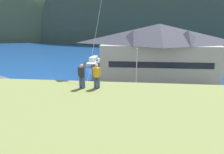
{
  "coord_description": "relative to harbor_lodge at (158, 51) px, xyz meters",
  "views": [
    {
      "loc": [
        3.15,
        -20.55,
        12.17
      ],
      "look_at": [
        0.06,
        9.0,
        4.06
      ],
      "focal_mm": 34.64,
      "sensor_mm": 36.0,
      "label": 1
    }
  ],
  "objects": [
    {
      "name": "moored_boat_wharfside",
      "position": [
        -15.66,
        13.65,
        -5.2
      ],
      "size": [
        2.31,
        7.13,
        2.16
      ],
      "color": "silver",
      "rests_on": "ground"
    },
    {
      "name": "far_hill_center_saddle",
      "position": [
        0.65,
        87.96,
        -5.93
      ],
      "size": [
        135.63,
        67.06,
        92.47
      ],
      "primitive_type": "ellipsoid",
      "color": "#2D3D33",
      "rests_on": "ground"
    },
    {
      "name": "far_hill_west_ridge",
      "position": [
        -85.97,
        99.18,
        -5.93
      ],
      "size": [
        86.88,
        71.1,
        88.2
      ],
      "primitive_type": "ellipsoid",
      "color": "#2D3D33",
      "rests_on": "ground"
    },
    {
      "name": "person_companion",
      "position": [
        -7.21,
        -28.23,
        2.4
      ],
      "size": [
        0.55,
        0.4,
        1.74
      ],
      "color": "#384770",
      "rests_on": "grassy_hill_foreground"
    },
    {
      "name": "parked_car_front_row_end",
      "position": [
        3.46,
        -16.22,
        -4.86
      ],
      "size": [
        4.29,
        2.24,
        1.82
      ],
      "color": "navy",
      "rests_on": "parking_lot_pad"
    },
    {
      "name": "bay_water",
      "position": [
        -7.79,
        37.96,
        -5.91
      ],
      "size": [
        360.0,
        84.0,
        0.03
      ],
      "primitive_type": "cube",
      "color": "navy",
      "rests_on": "ground"
    },
    {
      "name": "far_hill_east_peak",
      "position": [
        -77.95,
        88.95,
        -5.93
      ],
      "size": [
        88.64,
        49.09,
        79.82
      ],
      "primitive_type": "ellipsoid",
      "color": "#3D4C38",
      "rests_on": "ground"
    },
    {
      "name": "ground_plane",
      "position": [
        -7.79,
        -22.04,
        -5.93
      ],
      "size": [
        600.0,
        600.0,
        0.0
      ],
      "primitive_type": "plane",
      "color": "#66604C"
    },
    {
      "name": "moored_boat_outer_mooring",
      "position": [
        -8.63,
        11.41,
        -5.2
      ],
      "size": [
        2.75,
        7.63,
        2.16
      ],
      "color": "#23564C",
      "rests_on": "ground"
    },
    {
      "name": "moored_boat_inner_slip",
      "position": [
        -15.38,
        15.5,
        -5.2
      ],
      "size": [
        1.96,
        5.58,
        2.16
      ],
      "color": "silver",
      "rests_on": "ground"
    },
    {
      "name": "parking_light_pole",
      "position": [
        -4.26,
        -11.49,
        -1.37
      ],
      "size": [
        0.24,
        0.78,
        7.82
      ],
      "color": "#ADADB2",
      "rests_on": "parking_lot_pad"
    },
    {
      "name": "wharf_dock",
      "position": [
        -12.18,
        13.14,
        -5.58
      ],
      "size": [
        3.2,
        15.75,
        0.7
      ],
      "color": "#70604C",
      "rests_on": "ground"
    },
    {
      "name": "far_hill_far_shoulder",
      "position": [
        9.46,
        92.93,
        -5.93
      ],
      "size": [
        128.13,
        49.33,
        48.41
      ],
      "primitive_type": "ellipsoid",
      "color": "#42513D",
      "rests_on": "ground"
    },
    {
      "name": "parked_car_mid_row_center",
      "position": [
        -11.23,
        -15.41,
        -4.86
      ],
      "size": [
        4.33,
        2.31,
        1.82
      ],
      "color": "#B28923",
      "rests_on": "parking_lot_pad"
    },
    {
      "name": "person_kite_flyer",
      "position": [
        -8.25,
        -28.33,
        2.41
      ],
      "size": [
        0.52,
        0.65,
        1.86
      ],
      "color": "#384770",
      "rests_on": "grassy_hill_foreground"
    },
    {
      "name": "parked_car_front_row_red",
      "position": [
        -3.18,
        -20.53,
        -4.86
      ],
      "size": [
        4.34,
        2.34,
        1.82
      ],
      "color": "#9EA3A8",
      "rests_on": "parking_lot_pad"
    },
    {
      "name": "parked_car_mid_row_near",
      "position": [
        -3.71,
        -15.19,
        -4.86
      ],
      "size": [
        4.33,
        2.32,
        1.82
      ],
      "color": "red",
      "rests_on": "parking_lot_pad"
    },
    {
      "name": "parking_lot_pad",
      "position": [
        -7.79,
        -17.04,
        -5.88
      ],
      "size": [
        40.0,
        20.0,
        0.1
      ],
      "primitive_type": "cube",
      "color": "slate",
      "rests_on": "ground"
    },
    {
      "name": "parked_car_back_row_left",
      "position": [
        -15.98,
        -21.16,
        -4.86
      ],
      "size": [
        4.31,
        2.27,
        1.82
      ],
      "color": "#B28923",
      "rests_on": "parking_lot_pad"
    },
    {
      "name": "storage_shed_waterside",
      "position": [
        -10.13,
        -1.34,
        -3.81
      ],
      "size": [
        5.64,
        4.47,
        4.08
      ],
      "color": "#756B5B",
      "rests_on": "ground"
    },
    {
      "name": "parked_car_lone_by_shed",
      "position": [
        3.04,
        -22.11,
        -4.86
      ],
      "size": [
        4.25,
        2.15,
        1.82
      ],
      "color": "#9EA3A8",
      "rests_on": "parking_lot_pad"
    },
    {
      "name": "harbor_lodge",
      "position": [
        0.0,
        0.0,
        0.0
      ],
      "size": [
        23.38,
        9.55,
        11.17
      ],
      "color": "#999E99",
      "rests_on": "ground"
    }
  ]
}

